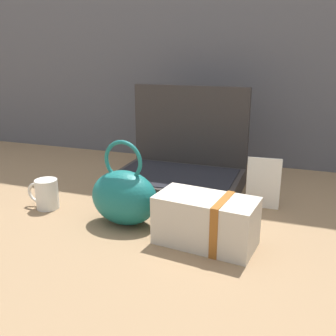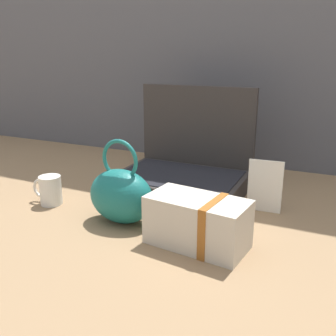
{
  "view_description": "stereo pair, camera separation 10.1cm",
  "coord_description": "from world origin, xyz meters",
  "px_view_note": "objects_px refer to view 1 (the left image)",
  "views": [
    {
      "loc": [
        0.36,
        -1.07,
        0.47
      ],
      "look_at": [
        -0.02,
        -0.02,
        0.13
      ],
      "focal_mm": 40.56,
      "sensor_mm": 36.0,
      "label": 1
    },
    {
      "loc": [
        0.45,
        -1.03,
        0.47
      ],
      "look_at": [
        -0.02,
        -0.02,
        0.13
      ],
      "focal_mm": 40.56,
      "sensor_mm": 36.0,
      "label": 2
    }
  ],
  "objects_px": {
    "teal_pouch_handbag": "(124,196)",
    "cream_toiletry_bag": "(207,221)",
    "coffee_mug": "(46,194)",
    "info_card_left": "(263,183)",
    "open_suitcase": "(180,168)"
  },
  "relations": [
    {
      "from": "open_suitcase",
      "to": "info_card_left",
      "type": "distance_m",
      "value": 0.31
    },
    {
      "from": "open_suitcase",
      "to": "info_card_left",
      "type": "bearing_deg",
      "value": -16.08
    },
    {
      "from": "teal_pouch_handbag",
      "to": "info_card_left",
      "type": "height_order",
      "value": "teal_pouch_handbag"
    },
    {
      "from": "coffee_mug",
      "to": "teal_pouch_handbag",
      "type": "bearing_deg",
      "value": -4.15
    },
    {
      "from": "teal_pouch_handbag",
      "to": "coffee_mug",
      "type": "bearing_deg",
      "value": 175.85
    },
    {
      "from": "open_suitcase",
      "to": "coffee_mug",
      "type": "xyz_separation_m",
      "value": [
        -0.34,
        -0.31,
        -0.03
      ]
    },
    {
      "from": "teal_pouch_handbag",
      "to": "coffee_mug",
      "type": "distance_m",
      "value": 0.28
    },
    {
      "from": "teal_pouch_handbag",
      "to": "info_card_left",
      "type": "relative_size",
      "value": 1.5
    },
    {
      "from": "open_suitcase",
      "to": "coffee_mug",
      "type": "bearing_deg",
      "value": -137.09
    },
    {
      "from": "teal_pouch_handbag",
      "to": "cream_toiletry_bag",
      "type": "height_order",
      "value": "teal_pouch_handbag"
    },
    {
      "from": "open_suitcase",
      "to": "coffee_mug",
      "type": "height_order",
      "value": "open_suitcase"
    },
    {
      "from": "coffee_mug",
      "to": "info_card_left",
      "type": "bearing_deg",
      "value": 19.72
    },
    {
      "from": "info_card_left",
      "to": "teal_pouch_handbag",
      "type": "bearing_deg",
      "value": -148.37
    },
    {
      "from": "cream_toiletry_bag",
      "to": "info_card_left",
      "type": "relative_size",
      "value": 1.62
    },
    {
      "from": "cream_toiletry_bag",
      "to": "info_card_left",
      "type": "distance_m",
      "value": 0.31
    }
  ]
}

